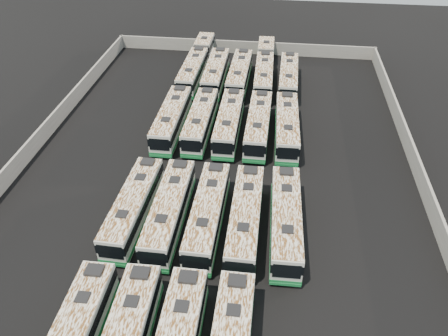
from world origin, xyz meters
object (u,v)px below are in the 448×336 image
at_px(bus_midback_far_right, 287,126).
at_px(bus_back_left, 216,73).
at_px(bus_midback_left, 201,121).
at_px(bus_back_right, 265,67).
at_px(bus_midfront_far_right, 286,220).
at_px(bus_midfront_right, 245,218).
at_px(bus_midback_far_left, 172,119).
at_px(bus_midfront_left, 169,210).
at_px(bus_midback_right, 258,124).
at_px(bus_back_center, 239,75).
at_px(bus_back_far_right, 288,77).
at_px(bus_back_far_left, 197,63).
at_px(bus_midback_center, 229,122).
at_px(bus_midfront_far_left, 134,207).
at_px(bus_midfront_center, 208,214).

xyz_separation_m(bus_midback_far_right, bus_back_left, (-10.98, 14.24, 0.01)).
distance_m(bus_midback_left, bus_back_right, 18.83).
xyz_separation_m(bus_midfront_far_right, bus_midback_far_right, (-0.10, 16.87, -0.01)).
bearing_deg(bus_midfront_right, bus_midback_far_left, 122.62).
bearing_deg(bus_midback_left, bus_midfront_right, -66.71).
distance_m(bus_midfront_left, bus_midback_right, 18.55).
xyz_separation_m(bus_back_center, bus_back_right, (3.64, 3.31, -0.07)).
distance_m(bus_midfront_right, bus_midback_far_left, 20.24).
bearing_deg(bus_midfront_left, bus_back_far_right, 70.43).
distance_m(bus_back_far_left, bus_back_far_right, 15.01).
bearing_deg(bus_midback_center, bus_back_center, 90.35).
relative_size(bus_back_center, bus_back_far_right, 1.04).
bearing_deg(bus_midback_center, bus_midback_far_right, -0.58).
distance_m(bus_midback_center, bus_back_center, 14.07).
bearing_deg(bus_midback_far_right, bus_back_center, 115.95).
bearing_deg(bus_midback_far_right, bus_midback_left, 178.25).
height_order(bus_midfront_far_left, bus_back_right, bus_midfront_far_left).
height_order(bus_back_far_left, bus_back_far_right, bus_back_far_left).
height_order(bus_midfront_far_right, bus_midback_far_left, bus_midback_far_left).
xyz_separation_m(bus_midback_left, bus_midback_center, (3.64, 0.01, 0.02)).
height_order(bus_midback_far_left, bus_midback_left, bus_midback_far_left).
relative_size(bus_midfront_center, bus_midback_far_right, 0.99).
height_order(bus_midback_left, bus_back_far_left, bus_back_far_left).
height_order(bus_midback_right, bus_back_center, bus_back_center).
bearing_deg(bus_midback_left, bus_midback_center, 0.67).
distance_m(bus_midback_right, bus_back_far_right, 14.68).
relative_size(bus_back_far_left, bus_back_right, 1.02).
xyz_separation_m(bus_midfront_far_right, bus_midback_center, (-7.35, 16.95, -0.01)).
height_order(bus_midback_right, bus_back_left, bus_back_left).
height_order(bus_midback_left, bus_back_center, bus_back_center).
distance_m(bus_midfront_far_left, bus_back_right, 35.96).
bearing_deg(bus_back_left, bus_back_far_left, 135.30).
height_order(bus_midfront_far_left, bus_back_far_right, bus_midfront_far_left).
distance_m(bus_midback_far_right, bus_back_left, 17.98).
height_order(bus_back_right, bus_back_far_right, bus_back_far_right).
relative_size(bus_midback_far_right, bus_back_center, 0.99).
height_order(bus_midback_center, bus_midback_far_right, bus_midback_far_right).
xyz_separation_m(bus_midfront_left, bus_back_right, (7.33, 34.41, -0.05)).
relative_size(bus_midfront_center, bus_midback_center, 0.99).
bearing_deg(bus_back_far_left, bus_back_center, -25.76).
bearing_deg(bus_midback_left, bus_back_far_right, 52.79).
bearing_deg(bus_midfront_left, bus_back_right, 77.94).
xyz_separation_m(bus_midfront_left, bus_midback_center, (3.76, 17.02, 0.00)).
xyz_separation_m(bus_midfront_left, bus_back_center, (3.68, 31.10, 0.02)).
distance_m(bus_back_far_left, bus_back_center, 8.05).
bearing_deg(bus_back_center, bus_midback_left, -103.31).
distance_m(bus_midback_center, bus_back_far_left, 19.10).
relative_size(bus_back_left, bus_back_far_right, 1.04).
relative_size(bus_back_far_left, bus_back_left, 1.53).
bearing_deg(bus_midfront_far_right, bus_midback_left, 121.53).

